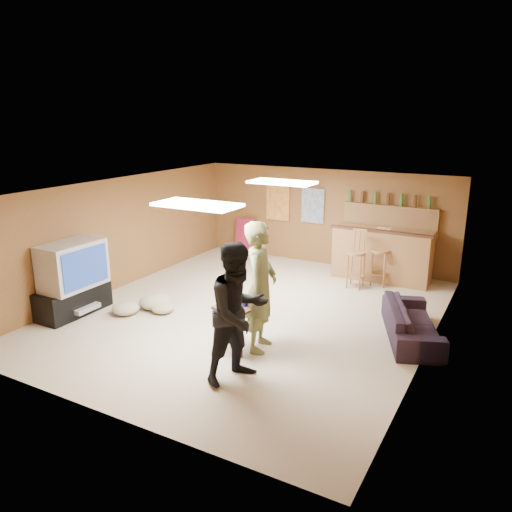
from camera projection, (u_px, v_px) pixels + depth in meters
The scene contains 32 objects.
ground at pixel (251, 313), 8.81m from camera, with size 7.00×7.00×0.00m, color #BCA98F.
ceiling at pixel (250, 189), 8.20m from camera, with size 6.00×7.00×0.02m, color silver.
wall_back at pixel (325, 217), 11.45m from camera, with size 6.00×0.02×2.20m, color brown.
wall_front at pixel (96, 327), 5.56m from camera, with size 6.00×0.02×2.20m, color brown.
wall_left at pixel (119, 234), 9.90m from camera, with size 0.02×7.00×2.20m, color brown.
wall_right at pixel (433, 280), 7.11m from camera, with size 0.02×7.00×2.20m, color brown.
tv_stand at pixel (74, 300), 8.74m from camera, with size 0.55×1.30×0.50m, color black.
dvd_box at pixel (83, 307), 8.66m from camera, with size 0.35×0.50×0.08m, color #B2B2B7.
tv_body at pixel (73, 265), 8.53m from camera, with size 0.60×1.10×0.80m, color #B2B2B7.
tv_screen at pixel (86, 268), 8.38m from camera, with size 0.02×0.95×0.65m, color navy.
bar_counter at pixel (382, 255), 10.45m from camera, with size 2.00×0.60×1.10m, color brown.
bar_lip at pixel (380, 231), 10.08m from camera, with size 2.10×0.12×0.05m, color #3D1E13.
bar_shelf at pixel (391, 206), 10.56m from camera, with size 2.00×0.18×0.05m, color brown.
bar_backing at pixel (390, 220), 10.66m from camera, with size 2.00×0.14×0.60m, color brown.
poster_left at pixel (278, 202), 11.91m from camera, with size 0.60×0.03×0.85m, color #BF3F26.
poster_right at pixel (313, 206), 11.49m from camera, with size 0.55×0.03×0.80m, color #334C99.
folding_chair_stack at pixel (246, 237), 12.39m from camera, with size 0.50×0.14×0.90m, color #A41E3C.
ceiling_panel_front at pixel (197, 205), 6.95m from camera, with size 1.20×0.60×0.04m, color white.
ceiling_panel_back at pixel (282, 182), 9.22m from camera, with size 1.20×0.60×0.04m, color white.
person_olive at pixel (260, 287), 7.24m from camera, with size 0.71×0.47×1.94m, color olive.
person_black at pixel (238, 313), 6.39m from camera, with size 0.91×0.71×1.87m, color black.
sofa at pixel (412, 322), 7.77m from camera, with size 1.82×0.71×0.53m, color black.
tray_table at pixel (235, 329), 7.32m from camera, with size 0.54×0.44×0.71m, color #3D1E13.
cup_red_near at pixel (230, 300), 7.32m from camera, with size 0.07×0.07×0.10m, color #B50F0C.
cup_red_far at pixel (235, 305), 7.11m from camera, with size 0.08×0.08×0.11m, color #B50F0C.
cup_blue at pixel (245, 302), 7.21m from camera, with size 0.08×0.08×0.11m, color navy.
bar_stool_left at pixel (356, 256), 9.95m from camera, with size 0.42×0.42×1.32m, color brown, non-canonical shape.
bar_stool_right at pixel (380, 260), 10.12m from camera, with size 0.34×0.34×1.06m, color brown, non-canonical shape.
cushion_near_tv at pixel (156, 301), 9.00m from camera, with size 0.58×0.58×0.26m, color tan.
cushion_mid at pixel (163, 308), 8.81m from camera, with size 0.41×0.41×0.19m, color tan.
cushion_far at pixel (126, 308), 8.74m from camera, with size 0.48×0.48×0.21m, color tan.
bottle_row at pixel (388, 199), 10.53m from camera, with size 1.76×0.08×0.26m, color #3F7233, non-canonical shape.
Camera 1 is at (4.04, -7.13, 3.39)m, focal length 35.00 mm.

